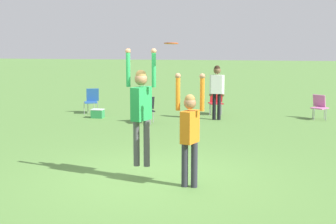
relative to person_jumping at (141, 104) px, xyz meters
name	(u,v)px	position (x,y,z in m)	size (l,w,h in m)	color
ground_plane	(153,178)	(0.21, 0.05, -1.46)	(120.00, 120.00, 0.00)	#56843D
person_jumping	(141,104)	(0.00, 0.00, 0.00)	(0.60, 0.49, 2.25)	#4C4C51
person_defending	(190,128)	(0.98, -0.34, -0.36)	(0.54, 0.43, 2.08)	#2D2D38
frisbee	(171,43)	(0.60, -0.14, 1.13)	(0.26, 0.26, 0.03)	#E04C23
camping_chair_1	(216,100)	(0.64, 8.39, -0.93)	(0.60, 0.66, 0.92)	gray
camping_chair_3	(319,105)	(4.20, 8.02, -0.97)	(0.63, 0.70, 0.83)	gray
camping_chair_4	(147,108)	(-1.41, 6.15, -0.96)	(0.65, 0.72, 0.84)	gray
camping_chair_5	(92,99)	(-3.91, 7.80, -0.93)	(0.60, 0.65, 0.91)	gray
person_spectator_near	(217,87)	(0.77, 7.22, -0.34)	(0.52, 0.24, 1.84)	black
cooler_box	(98,113)	(-3.33, 6.82, -1.31)	(0.42, 0.32, 0.31)	#2D8C4C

